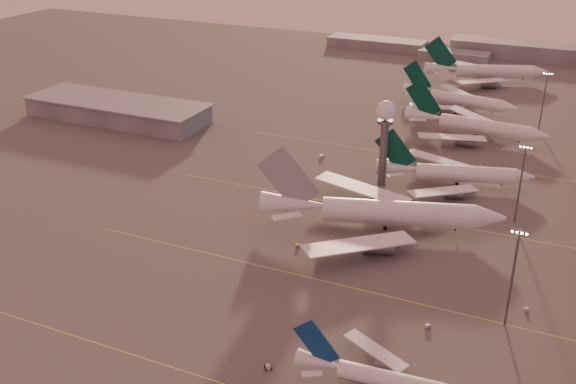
% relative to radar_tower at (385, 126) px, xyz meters
% --- Properties ---
extents(taxiway_markings, '(180.00, 185.25, 0.02)m').
position_rel_radar_tower_xyz_m(taxiway_markings, '(25.00, -64.00, -20.94)').
color(taxiway_markings, '#EFE154').
rests_on(taxiway_markings, ground).
extents(hangar, '(82.00, 27.00, 8.50)m').
position_rel_radar_tower_xyz_m(hangar, '(-125.00, 20.00, -16.63)').
color(hangar, slate).
rests_on(hangar, ground).
extents(radar_tower, '(6.40, 6.40, 31.10)m').
position_rel_radar_tower_xyz_m(radar_tower, '(0.00, 0.00, 0.00)').
color(radar_tower, '#525559').
rests_on(radar_tower, ground).
extents(mast_b, '(3.60, 0.56, 25.00)m').
position_rel_radar_tower_xyz_m(mast_b, '(50.00, -65.00, -7.21)').
color(mast_b, '#525559').
rests_on(mast_b, ground).
extents(mast_c, '(3.60, 0.56, 25.00)m').
position_rel_radar_tower_xyz_m(mast_c, '(45.00, -10.00, -7.21)').
color(mast_c, '#525559').
rests_on(mast_c, ground).
extents(mast_d, '(3.60, 0.56, 25.00)m').
position_rel_radar_tower_xyz_m(mast_d, '(43.00, 80.00, -7.21)').
color(mast_d, '#525559').
rests_on(mast_d, ground).
extents(distant_horizon, '(165.00, 37.50, 9.00)m').
position_rel_radar_tower_xyz_m(distant_horizon, '(-2.38, 205.14, -17.06)').
color(distant_horizon, slate).
rests_on(distant_horizon, ground).
extents(narrowbody_mid, '(35.69, 28.41, 13.94)m').
position_rel_radar_tower_xyz_m(narrowbody_mid, '(30.05, -99.02, -18.13)').
color(narrowbody_mid, white).
rests_on(narrowbody_mid, ground).
extents(widebody_white, '(69.99, 55.25, 25.40)m').
position_rel_radar_tower_xyz_m(widebody_white, '(9.86, -32.06, -16.55)').
color(widebody_white, white).
rests_on(widebody_white, ground).
extents(greentail_a, '(51.98, 41.40, 19.36)m').
position_rel_radar_tower_xyz_m(greentail_a, '(22.54, 9.26, -17.53)').
color(greentail_a, white).
rests_on(greentail_a, ground).
extents(greentail_b, '(58.78, 47.32, 21.35)m').
position_rel_radar_tower_xyz_m(greentail_b, '(20.19, 60.09, -17.18)').
color(greentail_b, white).
rests_on(greentail_b, ground).
extents(greentail_c, '(53.94, 43.25, 19.68)m').
position_rel_radar_tower_xyz_m(greentail_c, '(6.37, 95.33, -17.47)').
color(greentail_c, white).
rests_on(greentail_c, ground).
extents(greentail_d, '(61.00, 48.41, 23.14)m').
position_rel_radar_tower_xyz_m(greentail_d, '(9.86, 148.37, -16.86)').
color(greentail_d, white).
rests_on(greentail_d, ground).
extents(gsv_tug_mid, '(3.59, 3.84, 0.95)m').
position_rel_radar_tower_xyz_m(gsv_tug_mid, '(6.84, -102.09, -20.46)').
color(gsv_tug_mid, silver).
rests_on(gsv_tug_mid, ground).
extents(gsv_truck_b, '(5.31, 3.71, 2.03)m').
position_rel_radar_tower_xyz_m(gsv_truck_b, '(34.34, -74.16, -19.92)').
color(gsv_truck_b, silver).
rests_on(gsv_truck_b, ground).
extents(gsv_truck_c, '(5.14, 2.92, 1.96)m').
position_rel_radar_tower_xyz_m(gsv_truck_c, '(-8.18, -51.42, -19.95)').
color(gsv_truck_c, '#C48817').
rests_on(gsv_truck_c, ground).
extents(gsv_catering_b, '(4.54, 2.55, 3.54)m').
position_rel_radar_tower_xyz_m(gsv_catering_b, '(54.01, -57.40, -19.18)').
color(gsv_catering_b, silver).
rests_on(gsv_catering_b, ground).
extents(gsv_tug_far, '(3.14, 3.49, 0.86)m').
position_rel_radar_tower_xyz_m(gsv_tug_far, '(12.73, -16.29, -20.51)').
color(gsv_tug_far, silver).
rests_on(gsv_tug_far, ground).
extents(gsv_truck_d, '(4.53, 6.55, 2.50)m').
position_rel_radar_tower_xyz_m(gsv_truck_d, '(-27.41, 14.77, -19.68)').
color(gsv_truck_d, silver).
rests_on(gsv_truck_d, ground).
extents(gsv_tug_hangar, '(3.34, 2.33, 0.88)m').
position_rel_radar_tower_xyz_m(gsv_tug_hangar, '(28.17, 28.89, -20.50)').
color(gsv_tug_hangar, '#C48817').
rests_on(gsv_tug_hangar, ground).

